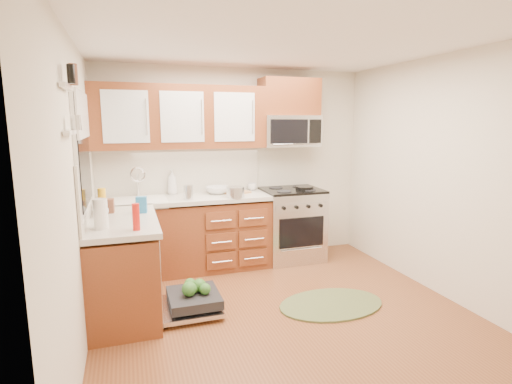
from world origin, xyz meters
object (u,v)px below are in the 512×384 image
object	(u,v)px
range	(292,224)
cutting_board	(237,192)
dishwasher	(190,303)
microwave	(289,131)
bowl_a	(226,190)
stock_pot	(235,192)
sink	(140,210)
upper_cabinets	(180,117)
rug	(331,304)
paper_towel_roll	(101,214)
bowl_b	(217,190)
skillet	(304,188)
cup	(252,187)

from	to	relation	value
range	cutting_board	world-z (taller)	range
dishwasher	range	bearing A→B (deg)	36.27
microwave	bowl_a	bearing A→B (deg)	176.64
microwave	stock_pot	xyz separation A→B (m)	(-0.83, -0.33, -0.71)
range	sink	size ratio (longest dim) A/B	1.53
upper_cabinets	rug	xyz separation A→B (m)	(1.24, -1.57, -1.86)
cutting_board	bowl_a	world-z (taller)	bowl_a
sink	paper_towel_roll	size ratio (longest dim) A/B	2.43
paper_towel_roll	upper_cabinets	bearing A→B (deg)	57.33
sink	dishwasher	bearing A→B (deg)	-70.80
range	stock_pot	size ratio (longest dim) A/B	4.42
microwave	bowl_b	bearing A→B (deg)	-179.30
sink	dishwasher	world-z (taller)	sink
microwave	skillet	distance (m)	0.77
sink	skillet	bearing A→B (deg)	-2.17
skillet	paper_towel_roll	size ratio (longest dim) A/B	0.91
range	dishwasher	bearing A→B (deg)	-143.73
dishwasher	skillet	distance (m)	2.16
upper_cabinets	paper_towel_roll	size ratio (longest dim) A/B	8.02
dishwasher	rug	distance (m)	1.41
dishwasher	microwave	bearing A→B (deg)	39.07
bowl_a	bowl_b	distance (m)	0.14
skillet	dishwasher	bearing A→B (deg)	-148.14
upper_cabinets	paper_towel_roll	distance (m)	1.82
range	bowl_b	bearing A→B (deg)	173.69
dishwasher	bowl_a	bearing A→B (deg)	62.07
range	bowl_a	xyz separation A→B (m)	(-0.85, 0.17, 0.48)
sink	stock_pot	size ratio (longest dim) A/B	2.88
cutting_board	paper_towel_roll	bearing A→B (deg)	-140.54
sink	cup	bearing A→B (deg)	9.01
cutting_board	skillet	bearing A→B (deg)	-9.31
bowl_a	cup	xyz separation A→B (m)	(0.37, 0.05, 0.02)
cutting_board	bowl_a	size ratio (longest dim) A/B	1.36
rug	cup	size ratio (longest dim) A/B	9.11
sink	bowl_a	world-z (taller)	bowl_a
microwave	sink	size ratio (longest dim) A/B	1.23
sink	bowl_a	xyz separation A→B (m)	(1.08, 0.18, 0.15)
cup	paper_towel_roll	bearing A→B (deg)	-141.35
microwave	paper_towel_roll	distance (m)	2.72
upper_cabinets	bowl_a	size ratio (longest dim) A/B	8.90
upper_cabinets	stock_pot	world-z (taller)	upper_cabinets
rug	microwave	bearing A→B (deg)	83.89
skillet	cutting_board	xyz separation A→B (m)	(-0.87, 0.14, -0.04)
dishwasher	rug	xyz separation A→B (m)	(1.38, -0.29, -0.09)
range	dishwasher	size ratio (longest dim) A/B	1.36
stock_pot	microwave	bearing A→B (deg)	21.74
microwave	skillet	bearing A→B (deg)	-56.86
skillet	paper_towel_roll	distance (m)	2.67
upper_cabinets	cup	size ratio (longest dim) A/B	17.20
microwave	skillet	world-z (taller)	microwave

